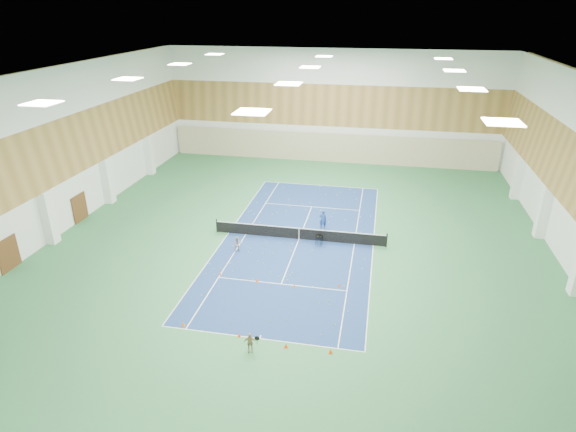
{
  "coord_description": "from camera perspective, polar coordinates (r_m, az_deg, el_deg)",
  "views": [
    {
      "loc": [
        5.45,
        -31.67,
        16.09
      ],
      "look_at": [
        -0.76,
        -0.37,
        2.0
      ],
      "focal_mm": 30.0,
      "sensor_mm": 36.0,
      "label": 1
    }
  ],
  "objects": [
    {
      "name": "door_left_a",
      "position": [
        36.48,
        -30.22,
        -3.93
      ],
      "size": [
        0.08,
        1.8,
        2.2
      ],
      "primitive_type": "cube",
      "color": "#593319",
      "rests_on": "ground"
    },
    {
      "name": "cone_svc_b",
      "position": [
        30.65,
        -3.68,
        -7.63
      ],
      "size": [
        0.22,
        0.22,
        0.24
      ],
      "primitive_type": "cone",
      "color": "#FF5C0D",
      "rests_on": "ground"
    },
    {
      "name": "ball_cart",
      "position": [
        35.0,
        3.7,
        -2.87
      ],
      "size": [
        0.51,
        0.51,
        0.8
      ],
      "primitive_type": null,
      "rotation": [
        0.0,
        0.0,
        -0.12
      ],
      "color": "black",
      "rests_on": "ground"
    },
    {
      "name": "wood_cladding",
      "position": [
        33.14,
        1.43,
        9.69
      ],
      "size": [
        36.0,
        40.0,
        8.0
      ],
      "primitive_type": null,
      "color": "#A1773C",
      "rests_on": "room_shell"
    },
    {
      "name": "cone_base_c",
      "position": [
        25.42,
        -0.23,
        -15.1
      ],
      "size": [
        0.22,
        0.22,
        0.24
      ],
      "primitive_type": "cone",
      "color": "#FF410D",
      "rests_on": "ground"
    },
    {
      "name": "ground",
      "position": [
        35.94,
        1.3,
        -2.78
      ],
      "size": [
        40.0,
        40.0,
        0.0
      ],
      "primitive_type": "plane",
      "color": "#2F6D40",
      "rests_on": "ground"
    },
    {
      "name": "door_left_b",
      "position": [
        42.12,
        -23.46,
        0.91
      ],
      "size": [
        0.08,
        1.8,
        2.2
      ],
      "primitive_type": "cube",
      "color": "#593319",
      "rests_on": "ground"
    },
    {
      "name": "back_curtain",
      "position": [
        53.7,
        5.02,
        8.08
      ],
      "size": [
        35.4,
        0.16,
        3.2
      ],
      "primitive_type": "cube",
      "color": "#C6B793",
      "rests_on": "ground"
    },
    {
      "name": "ceiling_light_grid",
      "position": [
        32.41,
        1.5,
        16.42
      ],
      "size": [
        21.4,
        25.4,
        0.06
      ],
      "primitive_type": null,
      "color": "white",
      "rests_on": "room_shell"
    },
    {
      "name": "tennis_balls_scatter",
      "position": [
        35.92,
        1.3,
        -2.71
      ],
      "size": [
        10.57,
        22.77,
        0.07
      ],
      "primitive_type": null,
      "color": "#BFD424",
      "rests_on": "ground"
    },
    {
      "name": "child_court",
      "position": [
        34.15,
        -5.97,
        -3.34
      ],
      "size": [
        0.7,
        0.66,
        1.15
      ],
      "primitive_type": "imported",
      "rotation": [
        0.0,
        0.0,
        0.54
      ],
      "color": "gray",
      "rests_on": "ground"
    },
    {
      "name": "cone_base_d",
      "position": [
        25.17,
        5.06,
        -15.66
      ],
      "size": [
        0.23,
        0.23,
        0.25
      ],
      "primitive_type": "cone",
      "color": "#F74F0D",
      "rests_on": "ground"
    },
    {
      "name": "child_apron",
      "position": [
        24.98,
        -4.54,
        -14.73
      ],
      "size": [
        0.69,
        0.41,
        1.11
      ],
      "primitive_type": "imported",
      "rotation": [
        0.0,
        0.0,
        0.23
      ],
      "color": "#9E885A",
      "rests_on": "ground"
    },
    {
      "name": "cone_svc_c",
      "position": [
        30.11,
        0.75,
        -8.26
      ],
      "size": [
        0.17,
        0.17,
        0.19
      ],
      "primitive_type": "cone",
      "color": "#FD470D",
      "rests_on": "ground"
    },
    {
      "name": "cone_base_b",
      "position": [
        26.25,
        -5.81,
        -13.86
      ],
      "size": [
        0.18,
        0.18,
        0.2
      ],
      "primitive_type": "cone",
      "color": "#DC3D0B",
      "rests_on": "ground"
    },
    {
      "name": "cone_svc_d",
      "position": [
        30.3,
        6.09,
        -8.18
      ],
      "size": [
        0.18,
        0.18,
        0.19
      ],
      "primitive_type": "cone",
      "color": "#F9570D",
      "rests_on": "ground"
    },
    {
      "name": "court_surface",
      "position": [
        35.94,
        1.3,
        -2.77
      ],
      "size": [
        10.97,
        23.77,
        0.01
      ],
      "primitive_type": "cube",
      "color": "navy",
      "rests_on": "ground"
    },
    {
      "name": "cone_base_a",
      "position": [
        27.44,
        -12.32,
        -12.41
      ],
      "size": [
        0.22,
        0.22,
        0.24
      ],
      "primitive_type": "cone",
      "color": "#DD610B",
      "rests_on": "ground"
    },
    {
      "name": "room_shell",
      "position": [
        33.68,
        1.4,
        6.38
      ],
      "size": [
        36.0,
        40.0,
        12.0
      ],
      "primitive_type": null,
      "color": "white",
      "rests_on": "ground"
    },
    {
      "name": "coach",
      "position": [
        37.44,
        4.17,
        -0.37
      ],
      "size": [
        0.61,
        0.43,
        1.58
      ],
      "primitive_type": "imported",
      "rotation": [
        0.0,
        0.0,
        3.24
      ],
      "color": "#204496",
      "rests_on": "ground"
    },
    {
      "name": "cone_svc_a",
      "position": [
        31.63,
        -8.04,
        -6.8
      ],
      "size": [
        0.19,
        0.19,
        0.21
      ],
      "primitive_type": "cone",
      "color": "#F75C0D",
      "rests_on": "ground"
    },
    {
      "name": "tennis_net",
      "position": [
        35.7,
        1.31,
        -1.99
      ],
      "size": [
        12.8,
        0.1,
        1.1
      ],
      "primitive_type": null,
      "color": "black",
      "rests_on": "ground"
    }
  ]
}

